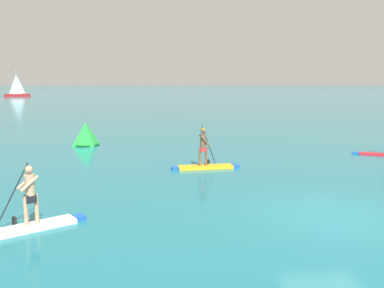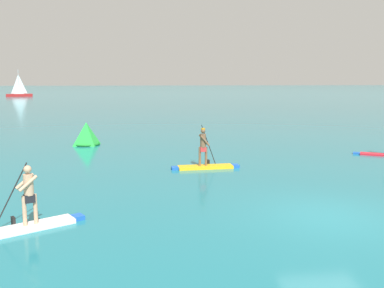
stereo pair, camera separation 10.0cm
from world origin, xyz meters
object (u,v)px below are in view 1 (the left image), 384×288
paddleboarder_near_left (27,218)px  race_marker_buoy (86,135)px  sailboat_left_horizon (17,94)px  paddleboarder_mid_center (205,160)px

paddleboarder_near_left → race_marker_buoy: (-0.62, 14.77, 0.28)m
paddleboarder_near_left → sailboat_left_horizon: (-25.77, 85.01, 0.33)m
paddleboarder_near_left → race_marker_buoy: size_ratio=1.59×
paddleboarder_mid_center → race_marker_buoy: size_ratio=1.68×
sailboat_left_horizon → race_marker_buoy: bearing=-84.7°
race_marker_buoy → paddleboarder_mid_center: bearing=-49.1°
paddleboarder_mid_center → paddleboarder_near_left: bearing=-132.9°
paddleboarder_near_left → race_marker_buoy: paddleboarder_near_left is taller
sailboat_left_horizon → paddleboarder_mid_center: bearing=-82.3°
paddleboarder_mid_center → race_marker_buoy: (-6.41, 7.40, 0.26)m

